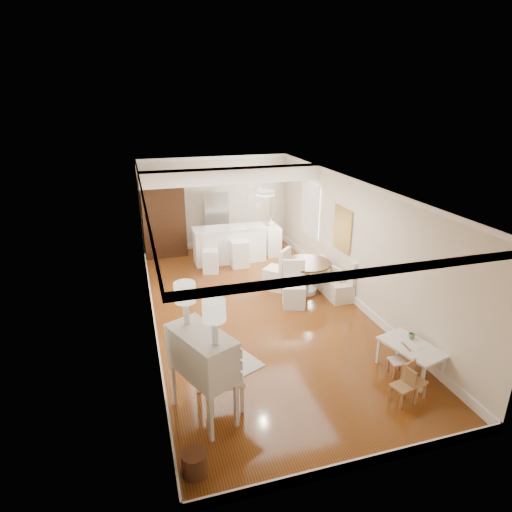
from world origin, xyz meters
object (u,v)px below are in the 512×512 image
sideboard (271,239)px  bar_stool_left (210,255)px  slip_chair_far (276,268)px  fridge (228,221)px  pantry_cabinet (164,217)px  slip_chair_near (294,285)px  dining_table (306,277)px  bar_stool_right (239,246)px  breakfast_counter (230,244)px  kids_table (410,359)px  kids_chair_c (415,381)px  gustavian_armchair (224,377)px  secretary_bureau (203,375)px  kids_chair_b (398,360)px  wicker_basket (194,463)px  kids_chair_a (402,386)px

sideboard → bar_stool_left: bearing=-150.2°
slip_chair_far → fridge: (-0.48, 3.15, 0.37)m
pantry_cabinet → sideboard: 3.23m
slip_chair_near → slip_chair_far: size_ratio=0.97×
dining_table → bar_stool_right: bearing=118.3°
slip_chair_near → breakfast_counter: (-0.75, 3.10, -0.00)m
kids_table → pantry_cabinet: size_ratio=0.46×
kids_chair_c → fridge: size_ratio=0.33×
kids_chair_c → slip_chair_far: slip_chair_far is taller
bar_stool_right → pantry_cabinet: bearing=140.5°
slip_chair_far → sideboard: size_ratio=1.17×
gustavian_armchair → secretary_bureau: bearing=113.1°
breakfast_counter → dining_table: bearing=-62.8°
kids_chair_b → slip_chair_far: (-0.85, 3.89, 0.25)m
kids_table → fridge: fridge is taller
slip_chair_near → bar_stool_right: bearing=119.2°
slip_chair_far → pantry_cabinet: (-2.38, 3.18, 0.62)m
bar_stool_left → sideboard: bearing=39.4°
gustavian_armchair → kids_chair_b: (3.00, -0.08, -0.23)m
kids_chair_c → breakfast_counter: 6.73m
kids_chair_c → pantry_cabinet: (-3.14, 7.66, 0.85)m
bar_stool_left → wicker_basket: bearing=-88.7°
secretary_bureau → kids_chair_b: 3.35m
slip_chair_far → breakfast_counter: size_ratio=0.52×
secretary_bureau → kids_chair_c: size_ratio=2.33×
wicker_basket → slip_chair_far: (2.78, 4.95, 0.37)m
dining_table → slip_chair_near: (-0.54, -0.58, 0.13)m
slip_chair_near → fridge: bearing=114.4°
gustavian_armchair → breakfast_counter: (1.47, 5.91, 0.01)m
slip_chair_far → sideboard: bearing=-150.6°
kids_chair_c → bar_stool_left: bar_stool_left is taller
gustavian_armchair → breakfast_counter: size_ratio=0.49×
wicker_basket → kids_chair_b: kids_chair_b is taller
slip_chair_near → kids_chair_c: bearing=-62.0°
breakfast_counter → bar_stool_right: (0.17, -0.43, 0.08)m
gustavian_armchair → slip_chair_far: bearing=-27.9°
slip_chair_near → pantry_cabinet: pantry_cabinet is taller
wicker_basket → fridge: 8.46m
kids_chair_c → dining_table: dining_table is taller
kids_chair_a → slip_chair_far: 4.55m
breakfast_counter → bar_stool_left: breakfast_counter is taller
sideboard → kids_chair_c: bearing=-85.1°
gustavian_armchair → wicker_basket: 1.36m
slip_chair_near → secretary_bureau: bearing=-114.2°
kids_chair_b → fridge: bearing=-164.5°
bar_stool_left → secretary_bureau: bearing=-87.9°
kids_chair_b → bar_stool_left: size_ratio=0.55×
kids_chair_a → kids_chair_b: kids_chair_a is taller
dining_table → breakfast_counter: bearing=117.2°
kids_chair_c → bar_stool_right: size_ratio=0.51×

